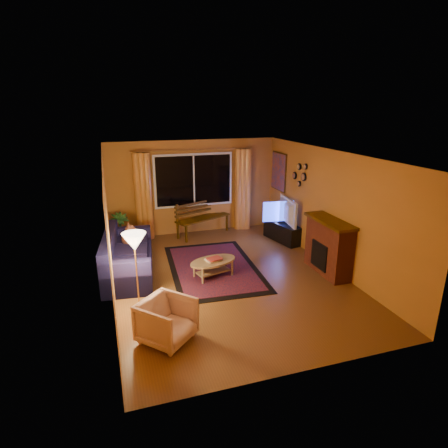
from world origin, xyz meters
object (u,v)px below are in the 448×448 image
object	(u,v)px
bench	(203,226)
armchair	(167,319)
sofa	(128,254)
tv_console	(283,232)
coffee_table	(213,269)
floor_lamp	(137,272)

from	to	relation	value
bench	armchair	world-z (taller)	armchair
sofa	tv_console	xyz separation A→B (m)	(3.92, 0.83, -0.20)
sofa	armchair	world-z (taller)	sofa
coffee_table	tv_console	bearing A→B (deg)	33.11
sofa	floor_lamp	world-z (taller)	floor_lamp
armchair	sofa	bearing A→B (deg)	55.33
floor_lamp	tv_console	bearing A→B (deg)	30.63
sofa	floor_lamp	size ratio (longest dim) A/B	1.58
bench	armchair	xyz separation A→B (m)	(-1.71, -4.45, 0.13)
sofa	tv_console	distance (m)	4.01
coffee_table	tv_console	size ratio (longest dim) A/B	0.87
armchair	floor_lamp	xyz separation A→B (m)	(-0.32, 1.08, 0.32)
bench	sofa	world-z (taller)	sofa
bench	sofa	distance (m)	2.83
tv_console	bench	bearing A→B (deg)	137.02
floor_lamp	coffee_table	xyz separation A→B (m)	(1.57, 0.79, -0.50)
armchair	coffee_table	distance (m)	2.26
sofa	armchair	xyz separation A→B (m)	(0.38, -2.54, -0.07)
bench	armchair	distance (m)	4.77
floor_lamp	tv_console	size ratio (longest dim) A/B	1.19
sofa	tv_console	size ratio (longest dim) A/B	1.89
sofa	floor_lamp	bearing A→B (deg)	-81.18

